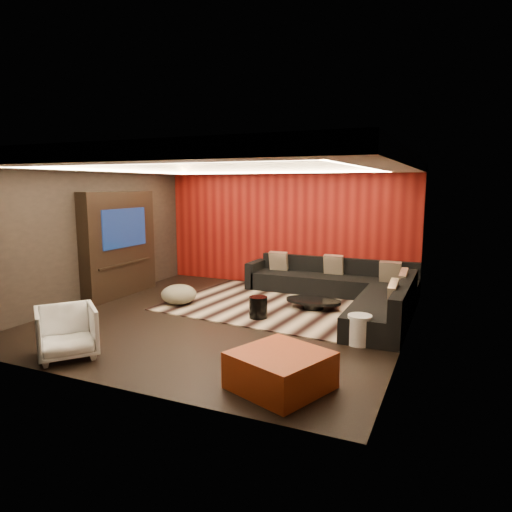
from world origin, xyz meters
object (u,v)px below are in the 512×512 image
at_px(sectional_sofa, 348,291).
at_px(orange_ottoman, 280,370).
at_px(coffee_table, 313,304).
at_px(armchair, 67,332).
at_px(white_side_table, 360,330).
at_px(drum_stool, 258,307).

bearing_deg(sectional_sofa, orange_ottoman, -88.18).
relative_size(coffee_table, armchair, 1.37).
relative_size(white_side_table, orange_ottoman, 0.46).
height_order(drum_stool, armchair, armchair).
bearing_deg(armchair, drum_stool, 7.33).
bearing_deg(drum_stool, armchair, -121.65).
height_order(coffee_table, sectional_sofa, sectional_sofa).
bearing_deg(armchair, orange_ottoman, -45.67).
relative_size(orange_ottoman, sectional_sofa, 0.27).
relative_size(drum_stool, orange_ottoman, 0.39).
xyz_separation_m(drum_stool, white_side_table, (1.88, -0.57, 0.01)).
distance_m(orange_ottoman, armchair, 3.02).
height_order(orange_ottoman, sectional_sofa, sectional_sofa).
xyz_separation_m(drum_stool, orange_ottoman, (1.34, -2.42, 0.01)).
bearing_deg(armchair, sectional_sofa, 5.59).
height_order(white_side_table, armchair, armchair).
bearing_deg(white_side_table, orange_ottoman, -106.31).
relative_size(coffee_table, white_side_table, 2.39).
distance_m(orange_ottoman, sectional_sofa, 4.09).
relative_size(drum_stool, white_side_table, 0.85).
relative_size(coffee_table, sectional_sofa, 0.29).
relative_size(white_side_table, armchair, 0.57).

